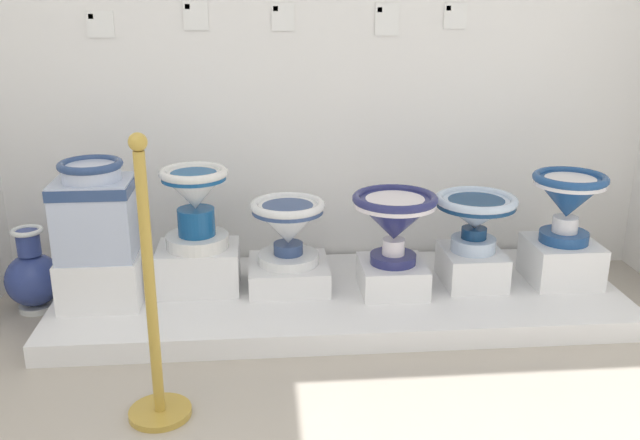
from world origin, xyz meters
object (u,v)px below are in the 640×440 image
at_px(antique_toilet_central_ornate, 475,213).
at_px(antique_toilet_rightmost, 195,200).
at_px(antique_toilet_tall_cobalt, 288,225).
at_px(antique_toilet_pale_glazed, 394,217).
at_px(plinth_block_broad_patterned, 561,261).
at_px(info_placard_third, 283,17).
at_px(antique_toilet_broad_patterned, 568,197).
at_px(antique_toilet_squat_floral, 95,207).
at_px(info_placard_fourth, 387,19).
at_px(plinth_block_tall_cobalt, 289,274).
at_px(plinth_block_pale_glazed, 392,276).
at_px(plinth_block_central_ornate, 472,266).
at_px(info_placard_second, 196,15).
at_px(stanchion_post_near_left, 153,330).
at_px(plinth_block_rightmost, 199,267).
at_px(info_placard_fifth, 455,16).
at_px(info_placard_first, 100,24).
at_px(plinth_block_squat_floral, 102,279).
at_px(decorative_vase_corner, 33,277).

bearing_deg(antique_toilet_central_ornate, antique_toilet_rightmost, 178.03).
xyz_separation_m(antique_toilet_tall_cobalt, antique_toilet_pale_glazed, (0.50, -0.10, 0.06)).
bearing_deg(plinth_block_broad_patterned, info_placard_third, 161.10).
bearing_deg(info_placard_third, antique_toilet_broad_patterned, -18.90).
relative_size(antique_toilet_squat_floral, info_placard_fourth, 2.84).
bearing_deg(antique_toilet_rightmost, info_placard_third, 42.66).
bearing_deg(info_placard_third, antique_toilet_squat_floral, -148.68).
relative_size(antique_toilet_rightmost, plinth_block_tall_cobalt, 1.00).
relative_size(antique_toilet_broad_patterned, info_placard_fourth, 2.28).
height_order(plinth_block_pale_glazed, info_placard_third, info_placard_third).
bearing_deg(plinth_block_central_ornate, info_placard_second, 161.18).
distance_m(info_placard_third, stanchion_post_near_left, 1.77).
height_order(antique_toilet_tall_cobalt, info_placard_second, info_placard_second).
bearing_deg(plinth_block_broad_patterned, plinth_block_rightmost, 178.19).
distance_m(antique_toilet_broad_patterned, info_placard_third, 1.67).
distance_m(plinth_block_pale_glazed, plinth_block_broad_patterned, 0.87).
xyz_separation_m(antique_toilet_tall_cobalt, info_placard_second, (-0.42, 0.42, 0.96)).
bearing_deg(antique_toilet_rightmost, info_placard_fifth, 17.23).
relative_size(plinth_block_pale_glazed, info_placard_third, 2.44).
bearing_deg(antique_toilet_tall_cobalt, plinth_block_central_ornate, -2.25).
bearing_deg(plinth_block_central_ornate, plinth_block_broad_patterned, -1.36).
distance_m(plinth_block_rightmost, antique_toilet_pale_glazed, 0.99).
distance_m(plinth_block_broad_patterned, stanchion_post_near_left, 2.09).
xyz_separation_m(plinth_block_central_ornate, info_placard_first, (-1.80, 0.46, 1.16)).
bearing_deg(antique_toilet_squat_floral, plinth_block_tall_cobalt, 7.57).
height_order(plinth_block_squat_floral, info_placard_fourth, info_placard_fourth).
relative_size(antique_toilet_central_ornate, info_placard_first, 3.07).
bearing_deg(antique_toilet_rightmost, antique_toilet_pale_glazed, -6.41).
xyz_separation_m(plinth_block_tall_cobalt, plinth_block_pale_glazed, (0.50, -0.10, 0.01)).
bearing_deg(plinth_block_rightmost, info_placard_fifth, 17.23).
xyz_separation_m(antique_toilet_rightmost, info_placard_fifth, (1.32, 0.41, 0.82)).
distance_m(plinth_block_tall_cobalt, plinth_block_broad_patterned, 1.37).
height_order(plinth_block_rightmost, plinth_block_central_ornate, plinth_block_rightmost).
bearing_deg(antique_toilet_pale_glazed, plinth_block_rightmost, 173.59).
relative_size(info_placard_first, info_placard_third, 0.98).
distance_m(antique_toilet_pale_glazed, antique_toilet_central_ornate, 0.42).
bearing_deg(info_placard_second, info_placard_first, -180.00).
xyz_separation_m(antique_toilet_central_ornate, info_placard_third, (-0.91, 0.46, 0.91)).
bearing_deg(stanchion_post_near_left, plinth_block_tall_cobalt, 60.73).
bearing_deg(info_placard_fourth, info_placard_second, -180.00).
xyz_separation_m(info_placard_fourth, decorative_vase_corner, (-1.77, -0.38, -1.18)).
height_order(plinth_block_squat_floral, antique_toilet_tall_cobalt, antique_toilet_tall_cobalt).
xyz_separation_m(plinth_block_pale_glazed, decorative_vase_corner, (-1.75, 0.14, 0.00)).
bearing_deg(plinth_block_central_ornate, antique_toilet_broad_patterned, -1.36).
xyz_separation_m(info_placard_fourth, stanchion_post_near_left, (-1.05, -1.35, -1.01)).
height_order(info_placard_second, stanchion_post_near_left, info_placard_second).
height_order(antique_toilet_tall_cobalt, plinth_block_central_ornate, antique_toilet_tall_cobalt).
bearing_deg(plinth_block_squat_floral, antique_toilet_central_ornate, 2.58).
bearing_deg(antique_toilet_rightmost, info_placard_first, 137.69).
distance_m(plinth_block_rightmost, decorative_vase_corner, 0.80).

